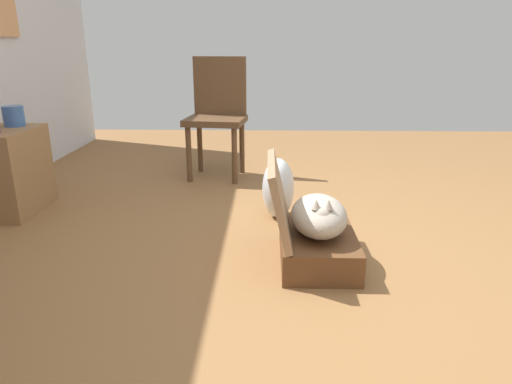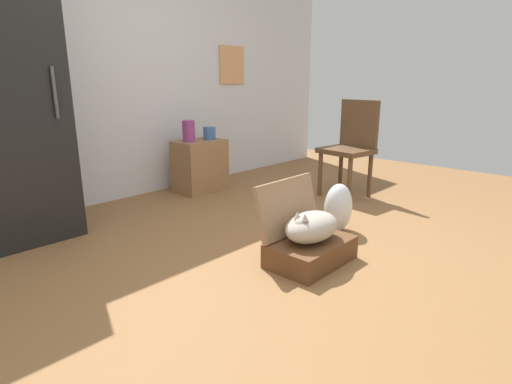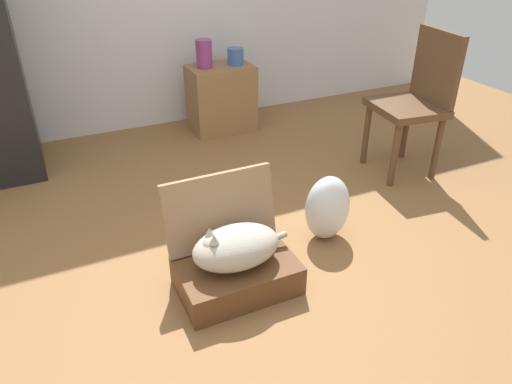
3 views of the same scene
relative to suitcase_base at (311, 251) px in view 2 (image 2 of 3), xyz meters
name	(u,v)px [view 2 (image 2 of 3)]	position (x,y,z in m)	size (l,w,h in m)	color
ground_plane	(293,260)	(-0.05, 0.11, -0.08)	(7.68, 7.68, 0.00)	olive
wall_back	(108,66)	(-0.04, 2.37, 1.22)	(6.40, 0.15, 2.60)	silver
suitcase_base	(311,251)	(0.00, 0.00, 0.00)	(0.57, 0.38, 0.16)	brown
suitcase_lid	(288,207)	(0.00, 0.20, 0.27)	(0.57, 0.38, 0.04)	#9B7756
cat	(311,227)	(0.00, 0.00, 0.18)	(0.51, 0.28, 0.22)	#B2A899
plastic_bag_white	(338,208)	(0.64, 0.19, 0.12)	(0.26, 0.20, 0.39)	silver
refrigerator	(10,106)	(-1.08, 1.91, 0.91)	(0.63, 0.68, 1.98)	black
side_table	(200,166)	(0.70, 1.96, 0.20)	(0.53, 0.35, 0.55)	olive
vase_tall	(189,131)	(0.57, 1.97, 0.58)	(0.13, 0.13, 0.22)	#8C387A
vase_short	(209,133)	(0.83, 1.94, 0.54)	(0.13, 0.13, 0.13)	#38609E
chair	(351,144)	(1.63, 0.68, 0.46)	(0.47, 0.51, 0.98)	brown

